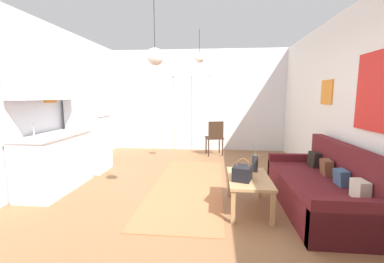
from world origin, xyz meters
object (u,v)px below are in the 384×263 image
(accent_chair, at_px, (215,136))
(pendant_lamp_near, at_px, (155,57))
(coffee_table, at_px, (249,181))
(pendant_lamp_far, at_px, (199,57))
(couch, at_px, (323,189))
(refrigerator, at_px, (90,131))
(bamboo_vase, at_px, (255,163))
(handbag, at_px, (242,173))

(accent_chair, height_order, pendant_lamp_near, pendant_lamp_near)
(coffee_table, distance_m, pendant_lamp_far, 2.65)
(coffee_table, xyz_separation_m, accent_chair, (-0.48, 3.08, 0.11))
(couch, distance_m, pendant_lamp_far, 3.11)
(pendant_lamp_near, bearing_deg, accent_chair, 77.55)
(couch, distance_m, accent_chair, 3.33)
(coffee_table, relative_size, pendant_lamp_near, 1.04)
(coffee_table, bearing_deg, accent_chair, 98.78)
(couch, bearing_deg, coffee_table, -173.72)
(refrigerator, relative_size, accent_chair, 1.83)
(refrigerator, bearing_deg, coffee_table, -26.64)
(couch, xyz_separation_m, pendant_lamp_far, (-1.79, 1.59, 1.98))
(couch, height_order, coffee_table, couch)
(coffee_table, height_order, bamboo_vase, bamboo_vase)
(refrigerator, relative_size, pendant_lamp_far, 2.57)
(refrigerator, bearing_deg, pendant_lamp_far, 5.36)
(pendant_lamp_far, bearing_deg, bamboo_vase, -58.08)
(refrigerator, height_order, accent_chair, refrigerator)
(pendant_lamp_near, relative_size, pendant_lamp_far, 1.42)
(refrigerator, bearing_deg, couch, -19.18)
(couch, bearing_deg, handbag, -167.69)
(coffee_table, xyz_separation_m, bamboo_vase, (0.11, 0.26, 0.18))
(pendant_lamp_near, bearing_deg, handbag, 3.51)
(handbag, bearing_deg, coffee_table, 52.03)
(coffee_table, bearing_deg, bamboo_vase, 66.55)
(bamboo_vase, relative_size, pendant_lamp_far, 0.73)
(pendant_lamp_near, bearing_deg, coffee_table, 9.37)
(bamboo_vase, xyz_separation_m, handbag, (-0.21, -0.39, -0.03))
(couch, xyz_separation_m, accent_chair, (-1.48, 2.97, 0.23))
(refrigerator, xyz_separation_m, pendant_lamp_far, (2.19, 0.21, 1.45))
(handbag, height_order, pendant_lamp_near, pendant_lamp_near)
(refrigerator, distance_m, pendant_lamp_far, 2.64)
(refrigerator, bearing_deg, accent_chair, 32.32)
(couch, relative_size, handbag, 6.45)
(coffee_table, height_order, refrigerator, refrigerator)
(couch, bearing_deg, accent_chair, 116.44)
(couch, height_order, pendant_lamp_near, pendant_lamp_near)
(couch, height_order, refrigerator, refrigerator)
(coffee_table, height_order, handbag, handbag)
(handbag, xyz_separation_m, pendant_lamp_far, (-0.69, 1.83, 1.72))
(coffee_table, distance_m, pendant_lamp_near, 2.02)
(couch, distance_m, bamboo_vase, 0.95)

